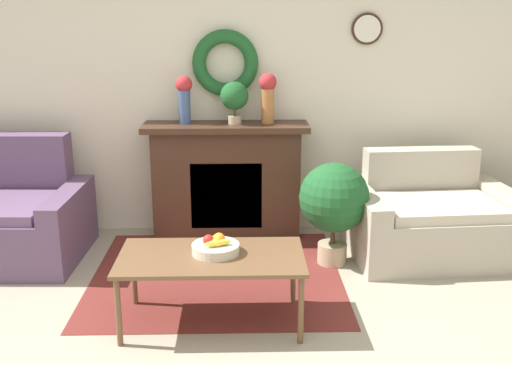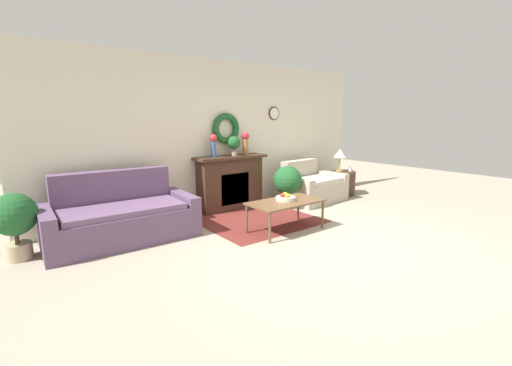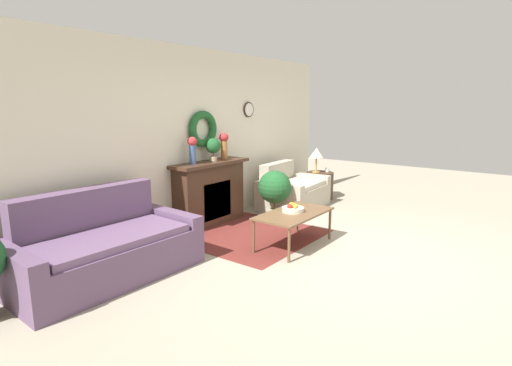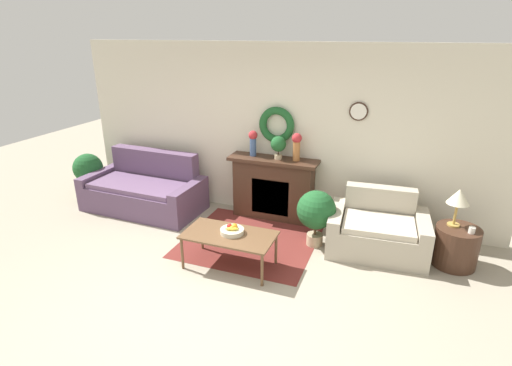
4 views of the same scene
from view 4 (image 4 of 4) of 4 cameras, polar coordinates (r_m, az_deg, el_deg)
name	(u,v)px [view 4 (image 4 of 4)]	position (r m, az deg, el deg)	size (l,w,h in m)	color
ground_plane	(204,305)	(4.65, -7.38, -16.91)	(16.00, 16.00, 0.00)	#9E937F
floor_rug	(250,240)	(5.83, -0.87, -8.18)	(1.85, 1.71, 0.01)	maroon
wall_back	(278,133)	(6.27, 3.20, 7.20)	(6.80, 0.18, 2.70)	beige
fireplace	(273,188)	(6.34, 2.44, -0.69)	(1.40, 0.41, 1.00)	#42281C
couch_left	(145,191)	(6.98, -15.56, -1.04)	(2.00, 1.04, 0.94)	#604766
loveseat_right	(377,231)	(5.72, 16.96, -6.53)	(1.35, 0.99, 0.81)	#B2A893
coffee_table	(229,237)	(5.06, -3.85, -7.67)	(1.15, 0.61, 0.46)	brown
fruit_bowl	(232,230)	(5.04, -3.41, -6.73)	(0.30, 0.30, 0.12)	beige
side_table_by_loveseat	(456,247)	(5.75, 26.64, -8.11)	(0.54, 0.54, 0.53)	#42281C
table_lamp	(459,198)	(5.53, 26.97, -1.90)	(0.27, 0.27, 0.50)	#B28E42
mug	(472,230)	(5.55, 28.47, -5.94)	(0.08, 0.08, 0.08)	silver
vase_on_mantel_left	(253,141)	(6.22, -0.43, 6.00)	(0.14, 0.14, 0.40)	#3D5684
vase_on_mantel_right	(297,145)	(6.01, 5.83, 5.47)	(0.15, 0.15, 0.42)	#AD6B38
potted_plant_on_mantel	(278,145)	(6.08, 3.22, 5.47)	(0.24, 0.24, 0.35)	tan
potted_plant_floor_by_couch	(88,171)	(7.70, -22.82, 1.61)	(0.51, 0.51, 0.82)	tan
potted_plant_floor_by_loveseat	(316,211)	(5.56, 8.60, -4.03)	(0.54, 0.54, 0.81)	tan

